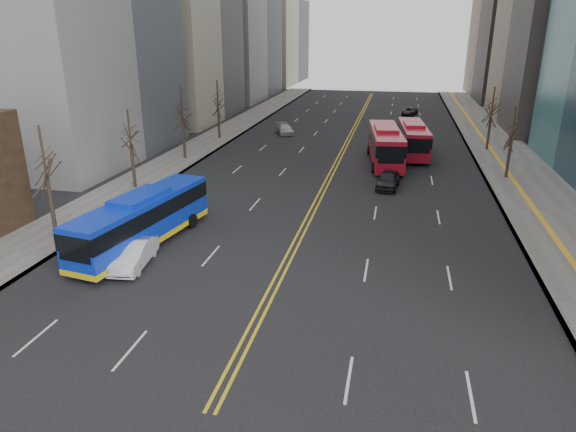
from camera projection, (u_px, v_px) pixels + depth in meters
The scene contains 11 objects.
sidewalk_right at pixel (512, 165), 51.68m from camera, with size 7.00×130.00×0.15m, color slate.
sidewalk_left at pixel (195, 150), 58.35m from camera, with size 5.00×130.00×0.15m, color slate.
centerline at pixel (349, 139), 64.32m from camera, with size 0.55×100.00×0.01m.
street_trees at pixel (246, 127), 45.28m from camera, with size 35.20×47.20×7.60m.
blue_bus at pixel (142, 219), 32.21m from camera, with size 4.36×11.99×3.43m.
red_bus_near at pixel (413, 137), 55.90m from camera, with size 3.52×11.25×3.51m.
red_bus_far at pixel (385, 143), 52.07m from camera, with size 4.21×12.26×3.79m.
car_white at pixel (134, 254), 29.66m from camera, with size 1.56×4.46×1.47m, color silver.
car_dark_mid at pixel (388, 180), 44.37m from camera, with size 1.74×4.32×1.47m, color black.
car_silver at pixel (285, 129), 67.46m from camera, with size 1.78×4.38×1.27m, color #B0AFB5.
car_dark_far at pixel (410, 111), 82.40m from camera, with size 1.88×4.09×1.14m, color black.
Camera 1 is at (5.86, -8.92, 12.98)m, focal length 32.00 mm.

